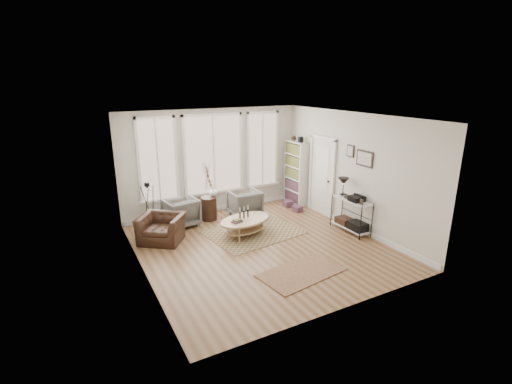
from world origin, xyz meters
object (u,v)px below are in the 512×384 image
side_table (208,189)px  bookcase (296,173)px  armchair_left (181,212)px  low_shelf (351,212)px  coffee_table (245,223)px  accent_chair (162,228)px  armchair_right (245,203)px

side_table → bookcase: bearing=2.0°
armchair_left → side_table: size_ratio=0.46×
side_table → low_shelf: bearing=-40.9°
coffee_table → accent_chair: accent_chair is taller
armchair_right → accent_chair: bearing=15.3°
low_shelf → armchair_right: low_shelf is taller
low_shelf → armchair_left: (-3.59, 2.37, -0.14)m
coffee_table → armchair_right: size_ratio=1.87×
bookcase → coffee_table: (-2.48, -1.51, -0.62)m
coffee_table → accent_chair: size_ratio=1.56×
armchair_right → accent_chair: (-2.46, -0.59, -0.05)m
bookcase → side_table: size_ratio=1.16×
bookcase → side_table: bookcase is taller
armchair_left → armchair_right: armchair_right is taller
low_shelf → armchair_left: 4.30m
accent_chair → side_table: bearing=64.3°
bookcase → armchair_right: bookcase is taller
bookcase → low_shelf: bookcase is taller
bookcase → accent_chair: (-4.34, -0.88, -0.64)m
coffee_table → side_table: size_ratio=0.86×
low_shelf → armchair_left: bearing=146.5°
low_shelf → armchair_right: 2.88m
bookcase → low_shelf: 2.56m
armchair_left → accent_chair: armchair_left is taller
low_shelf → armchair_right: size_ratio=1.60×
bookcase → low_shelf: size_ratio=1.58×
low_shelf → armchair_right: bearing=129.3°
armchair_left → low_shelf: bearing=138.2°
side_table → accent_chair: size_ratio=1.81×
accent_chair → armchair_right: bearing=49.9°
bookcase → side_table: bearing=-178.0°
armchair_left → side_table: bearing=175.5°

